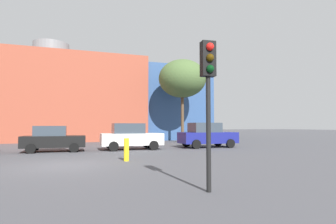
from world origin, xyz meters
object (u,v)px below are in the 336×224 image
parked_car_3 (131,137)px  traffic_light_near_right (208,80)px  parked_car_4 (207,135)px  bollard_yellow_0 (126,150)px  parked_car_2 (53,139)px  bare_tree_0 (182,79)px

parked_car_3 → traffic_light_near_right: (-0.38, -12.60, 1.89)m
traffic_light_near_right → parked_car_4: bearing=157.7°
parked_car_4 → traffic_light_near_right: 14.20m
bollard_yellow_0 → parked_car_2: bearing=121.4°
parked_car_3 → bare_tree_0: bare_tree_0 is taller
traffic_light_near_right → bollard_yellow_0: bearing=-167.7°
parked_car_4 → bare_tree_0: 8.91m
traffic_light_near_right → bare_tree_0: bearing=164.4°
parked_car_2 → parked_car_3: size_ratio=0.90×
parked_car_3 → bollard_yellow_0: (-1.32, -6.01, -0.37)m
parked_car_4 → bare_tree_0: bearing=84.0°
parked_car_2 → bollard_yellow_0: parked_car_2 is taller
parked_car_4 → bollard_yellow_0: size_ratio=4.08×
traffic_light_near_right → parked_car_2: bearing=-155.8°
parked_car_2 → bare_tree_0: bare_tree_0 is taller
traffic_light_near_right → bare_tree_0: 21.08m
parked_car_2 → parked_car_3: 5.00m
parked_car_4 → parked_car_2: bearing=-180.0°
parked_car_2 → traffic_light_near_right: traffic_light_near_right is taller
parked_car_2 → bare_tree_0: (11.61, 6.94, 5.67)m
bollard_yellow_0 → traffic_light_near_right: bearing=-81.9°
parked_car_2 → bollard_yellow_0: size_ratio=3.57×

